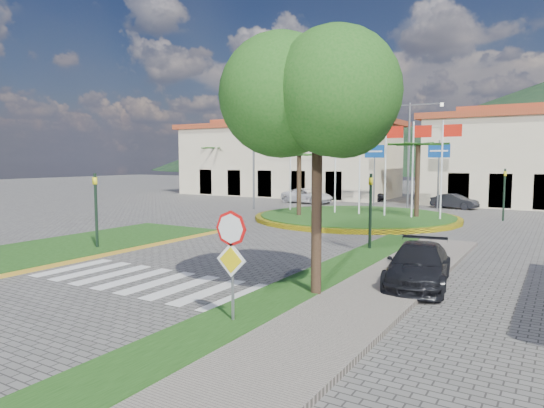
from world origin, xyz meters
The scene contains 22 objects.
ground centered at (0.00, 0.00, 0.00)m, with size 160.00×160.00×0.00m, color #5B5956.
sidewalk_right centered at (6.00, 2.00, 0.07)m, with size 4.00×28.00×0.15m, color gray.
verge_right centered at (4.80, 2.00, 0.09)m, with size 1.60×28.00×0.18m, color #1A4413.
median_left centered at (-6.50, 6.00, 0.09)m, with size 5.00×14.00×0.18m, color #1A4413.
crosswalk centered at (0.00, 4.00, 0.01)m, with size 8.00×3.00×0.01m, color silver.
roundabout_island centered at (0.00, 22.00, 0.18)m, with size 12.70×12.70×6.00m.
stop_sign centered at (4.90, 1.96, 1.79)m, with size 0.80×0.11×2.65m.
deciduous_tree centered at (5.50, 5.00, 5.18)m, with size 3.60×3.60×6.80m.
traffic_light_left centered at (-5.20, 6.50, 1.94)m, with size 0.15×0.18×3.20m.
traffic_light_right centered at (4.50, 12.00, 1.94)m, with size 0.15×0.18×3.20m.
traffic_light_far centered at (8.00, 26.00, 1.94)m, with size 0.18×0.15×3.20m.
direction_sign_west centered at (-2.00, 30.97, 3.53)m, with size 1.60×0.14×5.20m.
direction_sign_east centered at (3.00, 30.97, 3.53)m, with size 1.60×0.14×5.20m.
street_lamp_centre centered at (1.00, 30.00, 4.50)m, with size 4.80×0.16×8.00m.
street_lamp_west centered at (-9.00, 24.00, 4.50)m, with size 4.80×0.16×8.00m.
building_left centered at (-14.00, 38.00, 3.90)m, with size 23.32×9.54×8.05m.
hill_far_west centered at (-55.00, 140.00, 11.00)m, with size 140.00×140.00×22.00m, color black.
hill_near_back centered at (-10.00, 130.00, 8.00)m, with size 110.00×110.00×16.00m, color black.
white_van centered at (-7.78, 30.52, 0.63)m, with size 2.10×4.55×1.26m, color silver.
car_dark_a centered at (-4.29, 35.05, 0.64)m, with size 1.50×3.73×1.27m, color black.
car_dark_b centered at (3.98, 32.24, 0.57)m, with size 1.20×3.43×1.13m, color black.
car_side_right centered at (7.50, 7.87, 0.62)m, with size 1.72×4.24×1.23m, color black.
Camera 1 is at (11.13, -6.60, 3.76)m, focal length 32.00 mm.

